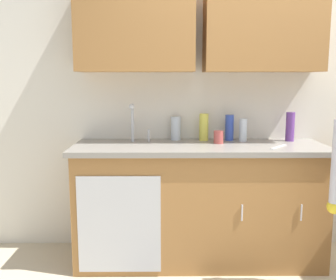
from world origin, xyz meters
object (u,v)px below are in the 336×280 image
bottle_soap (229,128)px  knife_on_counter (279,147)px  bottle_dish_liquid (290,127)px  bottle_water_short (243,130)px  bottle_cleaner_spray (176,128)px  cup_by_sink (219,137)px  sink (136,146)px  bottle_water_tall (204,127)px

bottle_soap → knife_on_counter: (0.32, -0.33, -0.10)m
bottle_dish_liquid → knife_on_counter: size_ratio=0.99×
bottle_water_short → knife_on_counter: bottle_water_short is taller
bottle_cleaner_spray → bottle_soap: bottle_soap is taller
bottle_dish_liquid → cup_by_sink: size_ratio=2.36×
sink → cup_by_sink: 0.65m
sink → cup_by_sink: size_ratio=4.96×
bottle_cleaner_spray → cup_by_sink: size_ratio=1.93×
bottle_cleaner_spray → bottle_soap: 0.44m
bottle_cleaner_spray → knife_on_counter: size_ratio=0.81×
bottle_water_short → bottle_soap: 0.12m
sink → bottle_soap: bearing=14.8°
sink → bottle_soap: size_ratio=2.36×
bottle_water_short → bottle_cleaner_spray: size_ratio=0.96×
bottle_dish_liquid → sink: bearing=-172.6°
bottle_soap → cup_by_sink: bottle_soap is taller
bottle_dish_liquid → bottle_soap: bearing=175.7°
bottle_water_tall → bottle_dish_liquid: bearing=-2.6°
sink → bottle_water_tall: size_ratio=2.25×
bottle_cleaner_spray → bottle_dish_liquid: bottle_dish_liquid is taller
bottle_dish_liquid → cup_by_sink: 0.62m
bottle_water_short → bottle_cleaner_spray: (-0.55, 0.08, 0.00)m
bottle_cleaner_spray → cup_by_sink: 0.38m
sink → bottle_dish_liquid: (1.25, 0.16, 0.13)m
bottle_cleaner_spray → bottle_soap: bearing=-4.0°
cup_by_sink → knife_on_counter: bearing=-22.3°
bottle_cleaner_spray → bottle_water_tall: bottle_water_tall is taller
bottle_water_short → cup_by_sink: bottle_water_short is taller
bottle_water_short → bottle_cleaner_spray: 0.55m
bottle_water_short → bottle_water_tall: bearing=171.3°
bottle_dish_liquid → knife_on_counter: 0.36m
bottle_water_tall → cup_by_sink: (0.10, -0.15, -0.06)m
bottle_cleaner_spray → cup_by_sink: bottle_cleaner_spray is taller
bottle_water_short → bottle_soap: bearing=152.5°
bottle_cleaner_spray → bottle_water_short: bearing=-8.8°
cup_by_sink → sink: bearing=-175.7°
bottle_soap → bottle_dish_liquid: size_ratio=0.89×
sink → bottle_water_short: (0.86, 0.15, 0.11)m
knife_on_counter → bottle_water_tall: bearing=-81.1°
sink → bottle_dish_liquid: sink is taller
bottle_soap → bottle_water_tall: bearing=-178.6°
bottle_water_short → cup_by_sink: (-0.21, -0.10, -0.04)m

